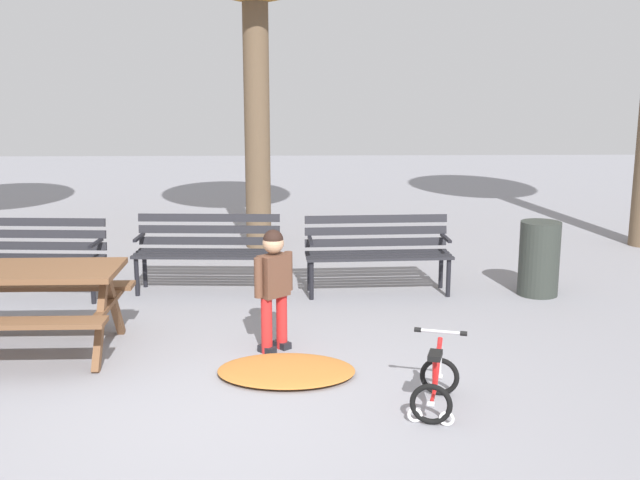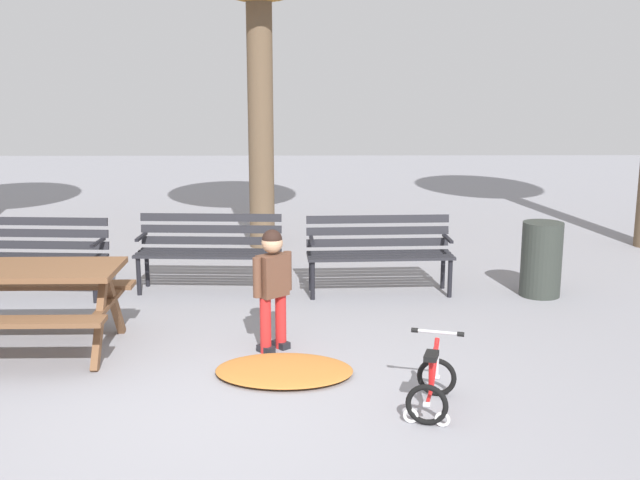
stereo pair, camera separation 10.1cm
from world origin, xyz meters
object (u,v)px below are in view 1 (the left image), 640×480
at_px(park_bench_left, 208,246).
at_px(kids_bicycle, 436,383).
at_px(park_bench_far_left, 30,251).
at_px(park_bench_right, 377,247).
at_px(picnic_table, 14,288).
at_px(child_standing, 274,280).
at_px(trash_bin, 539,258).

distance_m(park_bench_left, kids_bicycle, 3.83).
height_order(park_bench_far_left, park_bench_left, same).
xyz_separation_m(park_bench_left, park_bench_right, (1.89, -0.12, 0.00)).
relative_size(picnic_table, park_bench_right, 1.12).
bearing_deg(park_bench_left, park_bench_far_left, -173.76).
distance_m(park_bench_right, child_standing, 2.15).
relative_size(picnic_table, park_bench_left, 1.12).
distance_m(park_bench_right, trash_bin, 1.78).
bearing_deg(child_standing, trash_bin, 30.80).
height_order(park_bench_left, kids_bicycle, park_bench_left).
xyz_separation_m(park_bench_right, trash_bin, (1.77, -0.15, -0.10)).
relative_size(park_bench_far_left, kids_bicycle, 2.61).
xyz_separation_m(picnic_table, park_bench_far_left, (-0.47, 1.78, -0.08)).
height_order(picnic_table, trash_bin, trash_bin).
height_order(park_bench_far_left, park_bench_right, same).
relative_size(picnic_table, child_standing, 1.67).
height_order(park_bench_far_left, child_standing, child_standing).
bearing_deg(kids_bicycle, park_bench_right, 92.23).
relative_size(park_bench_far_left, child_standing, 1.49).
height_order(picnic_table, child_standing, child_standing).
bearing_deg(park_bench_left, kids_bicycle, -58.17).
relative_size(park_bench_left, child_standing, 1.49).
distance_m(park_bench_far_left, park_bench_left, 1.91).
bearing_deg(child_standing, kids_bicycle, -46.29).
relative_size(child_standing, kids_bicycle, 1.75).
relative_size(park_bench_left, trash_bin, 1.98).
distance_m(park_bench_far_left, child_standing, 3.23).
xyz_separation_m(picnic_table, park_bench_left, (1.43, 1.98, -0.08)).
relative_size(picnic_table, kids_bicycle, 2.91).
bearing_deg(park_bench_right, park_bench_far_left, -178.72).
bearing_deg(park_bench_left, child_standing, -67.87).
bearing_deg(picnic_table, kids_bicycle, -20.07).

